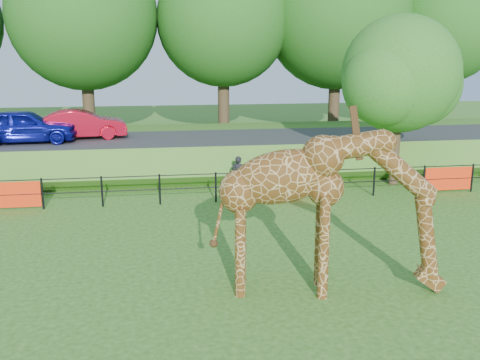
{
  "coord_description": "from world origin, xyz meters",
  "views": [
    {
      "loc": [
        -1.94,
        -10.58,
        5.28
      ],
      "look_at": [
        0.12,
        2.99,
        2.0
      ],
      "focal_mm": 40.0,
      "sensor_mm": 36.0,
      "label": 1
    }
  ],
  "objects_px": {
    "car_blue": "(24,126)",
    "visitor": "(238,175)",
    "tree_east": "(402,79)",
    "giraffe": "(330,212)",
    "car_red": "(81,124)"
  },
  "relations": [
    {
      "from": "car_red",
      "to": "car_blue",
      "type": "bearing_deg",
      "value": 103.87
    },
    {
      "from": "car_red",
      "to": "tree_east",
      "type": "xyz_separation_m",
      "value": [
        13.06,
        -4.91,
        2.19
      ]
    },
    {
      "from": "car_red",
      "to": "tree_east",
      "type": "relative_size",
      "value": 0.6
    },
    {
      "from": "visitor",
      "to": "tree_east",
      "type": "height_order",
      "value": "tree_east"
    },
    {
      "from": "giraffe",
      "to": "car_red",
      "type": "xyz_separation_m",
      "value": [
        -7.17,
        14.32,
        0.22
      ]
    },
    {
      "from": "giraffe",
      "to": "visitor",
      "type": "height_order",
      "value": "giraffe"
    },
    {
      "from": "car_blue",
      "to": "tree_east",
      "type": "relative_size",
      "value": 0.64
    },
    {
      "from": "giraffe",
      "to": "tree_east",
      "type": "height_order",
      "value": "tree_east"
    },
    {
      "from": "car_blue",
      "to": "tree_east",
      "type": "bearing_deg",
      "value": -108.25
    },
    {
      "from": "car_blue",
      "to": "visitor",
      "type": "height_order",
      "value": "car_blue"
    },
    {
      "from": "car_red",
      "to": "visitor",
      "type": "xyz_separation_m",
      "value": [
        6.45,
        -5.39,
        -1.36
      ]
    },
    {
      "from": "giraffe",
      "to": "visitor",
      "type": "xyz_separation_m",
      "value": [
        -0.72,
        8.92,
        -1.14
      ]
    },
    {
      "from": "car_red",
      "to": "giraffe",
      "type": "bearing_deg",
      "value": -159.86
    },
    {
      "from": "car_blue",
      "to": "giraffe",
      "type": "bearing_deg",
      "value": -148.36
    },
    {
      "from": "visitor",
      "to": "car_blue",
      "type": "bearing_deg",
      "value": -2.67
    }
  ]
}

